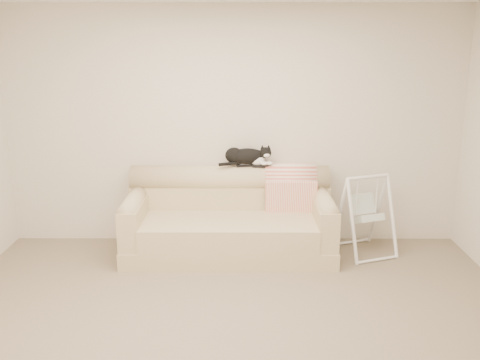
% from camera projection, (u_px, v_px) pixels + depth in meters
% --- Properties ---
extents(ground_plane, '(5.00, 5.00, 0.00)m').
position_uv_depth(ground_plane, '(231.00, 330.00, 4.24)').
color(ground_plane, '#74644D').
rests_on(ground_plane, ground).
extents(room_shell, '(5.04, 4.04, 2.60)m').
position_uv_depth(room_shell, '(230.00, 141.00, 3.85)').
color(room_shell, beige).
rests_on(room_shell, ground).
extents(sofa, '(2.20, 0.93, 0.90)m').
position_uv_depth(sofa, '(229.00, 221.00, 5.71)').
color(sofa, tan).
rests_on(sofa, ground).
extents(remote_a, '(0.19, 0.08, 0.03)m').
position_uv_depth(remote_a, '(245.00, 165.00, 5.79)').
color(remote_a, black).
rests_on(remote_a, sofa).
extents(remote_b, '(0.17, 0.06, 0.02)m').
position_uv_depth(remote_b, '(260.00, 166.00, 5.77)').
color(remote_b, black).
rests_on(remote_b, sofa).
extents(tuxedo_cat, '(0.58, 0.25, 0.23)m').
position_uv_depth(tuxedo_cat, '(247.00, 156.00, 5.78)').
color(tuxedo_cat, black).
rests_on(tuxedo_cat, sofa).
extents(throw_blanket, '(0.55, 0.38, 0.58)m').
position_uv_depth(throw_blanket, '(290.00, 182.00, 5.83)').
color(throw_blanket, '#E2644D').
rests_on(throw_blanket, sofa).
extents(baby_swing, '(0.69, 0.71, 0.87)m').
position_uv_depth(baby_swing, '(365.00, 214.00, 5.68)').
color(baby_swing, white).
rests_on(baby_swing, ground).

